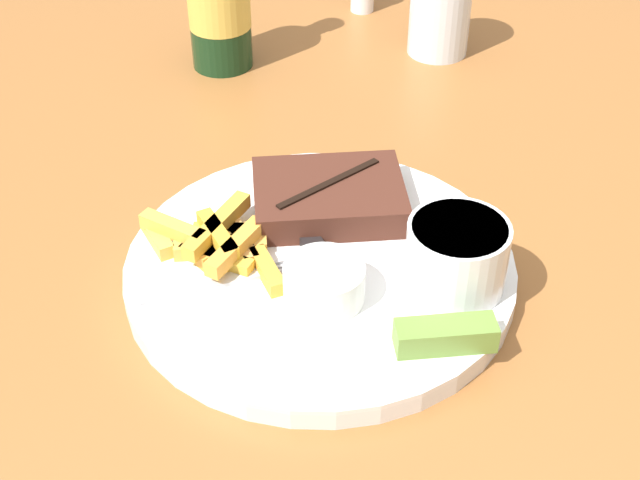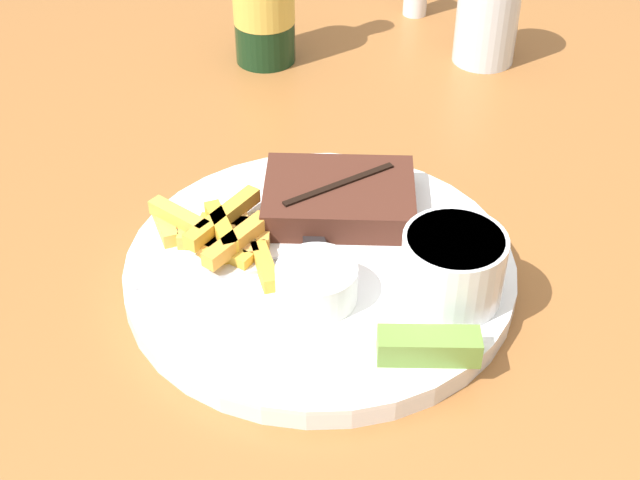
# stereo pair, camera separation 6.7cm
# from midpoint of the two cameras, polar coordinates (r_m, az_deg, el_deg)

# --- Properties ---
(dining_table) EXTENTS (1.53, 1.51, 0.76)m
(dining_table) POSITION_cam_midpoint_polar(r_m,az_deg,el_deg) (0.73, -2.62, -5.98)
(dining_table) COLOR #935B2D
(dining_table) RESTS_ON ground_plane
(dinner_plate) EXTENTS (0.30, 0.30, 0.02)m
(dinner_plate) POSITION_cam_midpoint_polar(r_m,az_deg,el_deg) (0.69, -2.78, -2.00)
(dinner_plate) COLOR white
(dinner_plate) RESTS_ON dining_table
(steak_portion) EXTENTS (0.12, 0.09, 0.03)m
(steak_portion) POSITION_cam_midpoint_polar(r_m,az_deg,el_deg) (0.72, -2.07, 2.70)
(steak_portion) COLOR #472319
(steak_portion) RESTS_ON dinner_plate
(fries_pile) EXTENTS (0.12, 0.11, 0.02)m
(fries_pile) POSITION_cam_midpoint_polar(r_m,az_deg,el_deg) (0.69, -9.08, -0.20)
(fries_pile) COLOR #D49548
(fries_pile) RESTS_ON dinner_plate
(coleslaw_cup) EXTENTS (0.07, 0.07, 0.05)m
(coleslaw_cup) POSITION_cam_midpoint_polar(r_m,az_deg,el_deg) (0.64, 5.84, -0.94)
(coleslaw_cup) COLOR white
(coleslaw_cup) RESTS_ON dinner_plate
(dipping_sauce_cup) EXTENTS (0.06, 0.06, 0.03)m
(dipping_sauce_cup) POSITION_cam_midpoint_polar(r_m,az_deg,el_deg) (0.64, -3.06, -2.81)
(dipping_sauce_cup) COLOR silver
(dipping_sauce_cup) RESTS_ON dinner_plate
(pickle_spear) EXTENTS (0.07, 0.02, 0.02)m
(pickle_spear) POSITION_cam_midpoint_polar(r_m,az_deg,el_deg) (0.61, 4.93, -6.24)
(pickle_spear) COLOR olive
(pickle_spear) RESTS_ON dinner_plate
(fork_utensil) EXTENTS (0.13, 0.05, 0.00)m
(fork_utensil) POSITION_cam_midpoint_polar(r_m,az_deg,el_deg) (0.67, -9.29, -2.75)
(fork_utensil) COLOR #B7B7BC
(fork_utensil) RESTS_ON dinner_plate
(knife_utensil) EXTENTS (0.07, 0.16, 0.01)m
(knife_utensil) POSITION_cam_midpoint_polar(r_m,az_deg,el_deg) (0.71, -3.57, 0.64)
(knife_utensil) COLOR #B7B7BC
(knife_utensil) RESTS_ON dinner_plate
(beer_bottle) EXTENTS (0.07, 0.07, 0.20)m
(beer_bottle) POSITION_cam_midpoint_polar(r_m,az_deg,el_deg) (0.96, -8.55, 14.79)
(beer_bottle) COLOR #143319
(beer_bottle) RESTS_ON dining_table
(drinking_glass) EXTENTS (0.07, 0.07, 0.10)m
(drinking_glass) POSITION_cam_midpoint_polar(r_m,az_deg,el_deg) (0.99, 5.76, 14.55)
(drinking_glass) COLOR silver
(drinking_glass) RESTS_ON dining_table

